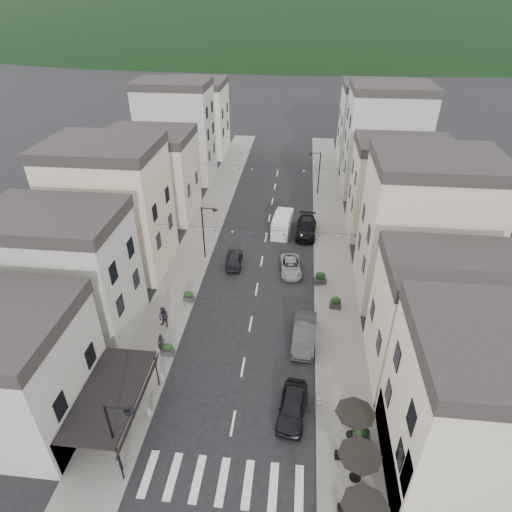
% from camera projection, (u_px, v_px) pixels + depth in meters
% --- Properties ---
extents(sidewalk_left, '(4.00, 76.00, 0.12)m').
position_uv_depth(sidewalk_left, '(204.00, 230.00, 51.01)').
color(sidewalk_left, slate).
rests_on(sidewalk_left, ground).
extents(sidewalk_right, '(4.00, 76.00, 0.12)m').
position_uv_depth(sidewalk_right, '(331.00, 237.00, 49.65)').
color(sidewalk_right, slate).
rests_on(sidewalk_right, ground).
extents(hill_backdrop, '(640.00, 360.00, 70.00)m').
position_uv_depth(hill_backdrop, '(303.00, 31.00, 275.56)').
color(hill_backdrop, black).
rests_on(hill_backdrop, ground).
extents(bistro_building, '(10.00, 8.00, 10.00)m').
position_uv_depth(bistro_building, '(492.00, 421.00, 22.85)').
color(bistro_building, beige).
rests_on(bistro_building, ground).
extents(boutique_awning, '(3.77, 7.50, 3.28)m').
position_uv_depth(boutique_awning, '(114.00, 394.00, 26.67)').
color(boutique_awning, black).
rests_on(boutique_awning, ground).
extents(buildings_row_left, '(10.20, 54.16, 14.00)m').
position_uv_depth(buildings_row_left, '(155.00, 162.00, 53.24)').
color(buildings_row_left, '#A6A198').
rests_on(buildings_row_left, ground).
extents(buildings_row_right, '(10.20, 54.16, 14.50)m').
position_uv_depth(buildings_row_right, '(395.00, 173.00, 49.53)').
color(buildings_row_right, beige).
rests_on(buildings_row_right, ground).
extents(cafe_terrace, '(2.50, 8.10, 2.53)m').
position_uv_depth(cafe_terrace, '(359.00, 458.00, 23.87)').
color(cafe_terrace, black).
rests_on(cafe_terrace, ground).
extents(streetlamp_left_near, '(1.70, 0.56, 6.00)m').
position_uv_depth(streetlamp_left_near, '(116.00, 433.00, 23.71)').
color(streetlamp_left_near, black).
rests_on(streetlamp_left_near, ground).
extents(streetlamp_left_far, '(1.70, 0.56, 6.00)m').
position_uv_depth(streetlamp_left_far, '(206.00, 228.00, 43.87)').
color(streetlamp_left_far, black).
rests_on(streetlamp_left_far, ground).
extents(streetlamp_right_far, '(1.70, 0.56, 6.00)m').
position_uv_depth(streetlamp_right_far, '(317.00, 169.00, 57.94)').
color(streetlamp_right_far, black).
rests_on(streetlamp_right_far, ground).
extents(bollards, '(11.66, 10.26, 0.60)m').
position_uv_depth(bollards, '(232.00, 426.00, 27.87)').
color(bollards, gray).
rests_on(bollards, ground).
extents(bunting_near, '(19.00, 0.28, 0.62)m').
position_uv_depth(bunting_near, '(258.00, 233.00, 38.94)').
color(bunting_near, black).
rests_on(bunting_near, ground).
extents(bunting_far, '(19.00, 0.28, 0.62)m').
position_uv_depth(bunting_far, '(271.00, 170.00, 52.39)').
color(bunting_far, black).
rests_on(bunting_far, ground).
extents(parked_car_a, '(2.27, 4.66, 1.53)m').
position_uv_depth(parked_car_a, '(292.00, 406.00, 28.73)').
color(parked_car_a, black).
rests_on(parked_car_a, ground).
extents(parked_car_b, '(2.04, 5.20, 1.69)m').
position_uv_depth(parked_car_b, '(304.00, 334.00, 34.62)').
color(parked_car_b, '#2F3032').
rests_on(parked_car_b, ground).
extents(parked_car_c, '(2.49, 4.64, 1.24)m').
position_uv_depth(parked_car_c, '(291.00, 266.00, 43.38)').
color(parked_car_c, gray).
rests_on(parked_car_c, ground).
extents(parked_car_d, '(2.51, 5.67, 1.62)m').
position_uv_depth(parked_car_d, '(306.00, 228.00, 49.88)').
color(parked_car_d, black).
rests_on(parked_car_d, ground).
extents(parked_car_e, '(1.93, 4.14, 1.37)m').
position_uv_depth(parked_car_e, '(234.00, 259.00, 44.41)').
color(parked_car_e, black).
rests_on(parked_car_e, ground).
extents(delivery_van, '(2.41, 5.08, 2.36)m').
position_uv_depth(delivery_van, '(282.00, 224.00, 50.03)').
color(delivery_van, silver).
rests_on(delivery_van, ground).
extents(pedestrian_a, '(0.68, 0.46, 1.82)m').
position_uv_depth(pedestrian_a, '(162.00, 344.00, 33.37)').
color(pedestrian_a, black).
rests_on(pedestrian_a, sidewalk_left).
extents(pedestrian_b, '(1.16, 1.04, 1.97)m').
position_uv_depth(pedestrian_b, '(164.00, 317.00, 35.95)').
color(pedestrian_b, '#261F2A').
rests_on(pedestrian_b, sidewalk_left).
extents(planter_la, '(0.99, 0.58, 1.08)m').
position_uv_depth(planter_la, '(168.00, 349.00, 33.41)').
color(planter_la, '#313133').
rests_on(planter_la, sidewalk_left).
extents(planter_lb, '(1.09, 0.82, 1.09)m').
position_uv_depth(planter_lb, '(189.00, 296.00, 39.12)').
color(planter_lb, '#323235').
rests_on(planter_lb, sidewalk_left).
extents(planter_ra, '(1.17, 0.80, 1.19)m').
position_uv_depth(planter_ra, '(362.00, 434.00, 27.03)').
color(planter_ra, '#2E2E31').
rests_on(planter_ra, sidewalk_right).
extents(planter_rb, '(1.08, 0.66, 1.15)m').
position_uv_depth(planter_rb, '(336.00, 303.00, 38.30)').
color(planter_rb, '#29292B').
rests_on(planter_rb, sidewalk_right).
extents(planter_rc, '(1.27, 0.91, 1.28)m').
position_uv_depth(planter_rc, '(320.00, 278.00, 41.42)').
color(planter_rc, '#2E2E31').
rests_on(planter_rc, sidewalk_right).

